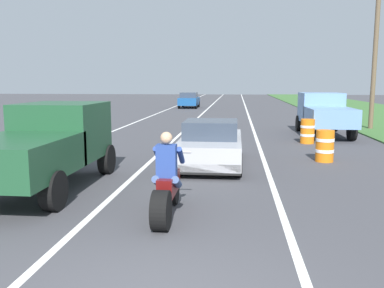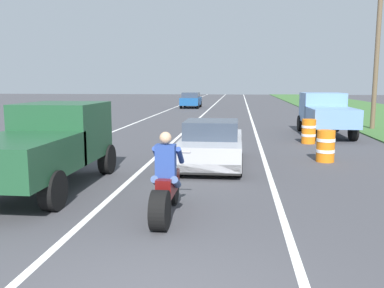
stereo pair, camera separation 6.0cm
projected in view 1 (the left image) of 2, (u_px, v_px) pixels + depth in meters
The scene contains 11 objects.
lane_stripe_left_solid at pixel (131, 124), 24.72m from camera, with size 0.14×120.00×0.01m, color white.
lane_stripe_right_solid at pixel (252, 125), 23.96m from camera, with size 0.14×120.00×0.01m, color white.
lane_stripe_centre_dashed at pixel (190, 125), 24.34m from camera, with size 0.14×120.00×0.01m, color white.
motorcycle_with_rider at pixel (167, 187), 7.56m from camera, with size 0.70×2.21×1.62m.
sports_car_silver at pixel (211, 144), 12.53m from camera, with size 1.84×4.30×1.37m.
pickup_truck_left_lane_dark_green at pixel (47, 142), 9.65m from camera, with size 2.02×4.80×1.98m.
pickup_truck_right_shoulder_light_blue at pixel (324, 112), 19.37m from camera, with size 2.02×4.80×1.98m.
utility_pole_roadside at pixel (375, 54), 21.41m from camera, with size 0.24×0.24×7.84m, color brown.
construction_barrel_nearest at pixel (325, 146), 13.07m from camera, with size 0.58×0.58×1.00m.
construction_barrel_mid at pixel (307, 131), 16.96m from camera, with size 0.58×0.58×1.00m.
distant_car_far_ahead at pixel (189, 100), 40.25m from camera, with size 1.80×4.00×1.50m.
Camera 1 is at (0.90, -4.08, 2.51)m, focal length 38.69 mm.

